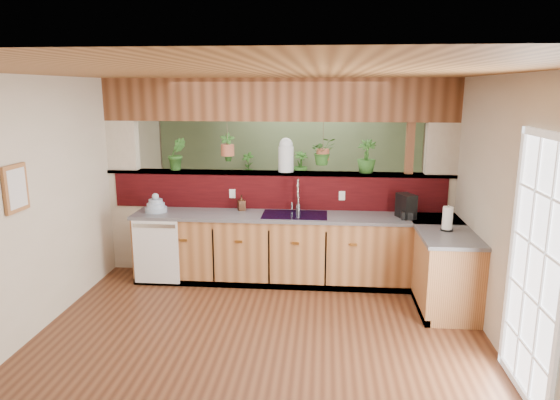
# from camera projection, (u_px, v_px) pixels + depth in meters

# --- Properties ---
(ground) EXTENTS (4.60, 7.00, 0.01)m
(ground) POSITION_uv_depth(u_px,v_px,m) (267.00, 313.00, 5.60)
(ground) COLOR #522C19
(ground) RESTS_ON ground
(ceiling) EXTENTS (4.60, 7.00, 0.01)m
(ceiling) POSITION_uv_depth(u_px,v_px,m) (265.00, 75.00, 5.03)
(ceiling) COLOR brown
(ceiling) RESTS_ON ground
(wall_back) EXTENTS (4.60, 0.02, 2.60)m
(wall_back) POSITION_uv_depth(u_px,v_px,m) (289.00, 157.00, 8.72)
(wall_back) COLOR beige
(wall_back) RESTS_ON ground
(wall_front) EXTENTS (4.60, 0.02, 2.60)m
(wall_front) POSITION_uv_depth(u_px,v_px,m) (160.00, 399.00, 1.91)
(wall_front) COLOR beige
(wall_front) RESTS_ON ground
(wall_left) EXTENTS (0.02, 7.00, 2.60)m
(wall_left) POSITION_uv_depth(u_px,v_px,m) (60.00, 196.00, 5.51)
(wall_left) COLOR beige
(wall_left) RESTS_ON ground
(wall_right) EXTENTS (0.02, 7.00, 2.60)m
(wall_right) POSITION_uv_depth(u_px,v_px,m) (488.00, 205.00, 5.12)
(wall_right) COLOR beige
(wall_right) RESTS_ON ground
(pass_through_partition) EXTENTS (4.60, 0.21, 2.60)m
(pass_through_partition) POSITION_uv_depth(u_px,v_px,m) (280.00, 186.00, 6.65)
(pass_through_partition) COLOR beige
(pass_through_partition) RESTS_ON ground
(pass_through_ledge) EXTENTS (4.60, 0.21, 0.04)m
(pass_through_ledge) POSITION_uv_depth(u_px,v_px,m) (278.00, 173.00, 6.61)
(pass_through_ledge) COLOR brown
(pass_through_ledge) RESTS_ON ground
(header_beam) EXTENTS (4.60, 0.15, 0.55)m
(header_beam) POSITION_uv_depth(u_px,v_px,m) (278.00, 100.00, 6.40)
(header_beam) COLOR brown
(header_beam) RESTS_ON ground
(sage_backwall) EXTENTS (4.55, 0.02, 2.55)m
(sage_backwall) POSITION_uv_depth(u_px,v_px,m) (289.00, 157.00, 8.70)
(sage_backwall) COLOR #5E744F
(sage_backwall) RESTS_ON ground
(countertop) EXTENTS (4.14, 1.52, 0.90)m
(countertop) POSITION_uv_depth(u_px,v_px,m) (341.00, 253.00, 6.27)
(countertop) COLOR #965E34
(countertop) RESTS_ON ground
(dishwasher) EXTENTS (0.58, 0.03, 0.82)m
(dishwasher) POSITION_uv_depth(u_px,v_px,m) (156.00, 252.00, 6.27)
(dishwasher) COLOR white
(dishwasher) RESTS_ON ground
(navy_sink) EXTENTS (0.82, 0.50, 0.18)m
(navy_sink) POSITION_uv_depth(u_px,v_px,m) (295.00, 221.00, 6.35)
(navy_sink) COLOR black
(navy_sink) RESTS_ON countertop
(french_door) EXTENTS (0.06, 1.02, 2.16)m
(french_door) POSITION_uv_depth(u_px,v_px,m) (534.00, 273.00, 3.91)
(french_door) COLOR white
(french_door) RESTS_ON ground
(framed_print) EXTENTS (0.04, 0.35, 0.45)m
(framed_print) POSITION_uv_depth(u_px,v_px,m) (16.00, 188.00, 4.68)
(framed_print) COLOR #965E34
(framed_print) RESTS_ON wall_left
(faucet) EXTENTS (0.19, 0.19, 0.44)m
(faucet) POSITION_uv_depth(u_px,v_px,m) (298.00, 194.00, 6.43)
(faucet) COLOR #B7B7B2
(faucet) RESTS_ON countertop
(dish_stack) EXTENTS (0.28, 0.28, 0.25)m
(dish_stack) POSITION_uv_depth(u_px,v_px,m) (156.00, 206.00, 6.46)
(dish_stack) COLOR #99ACC5
(dish_stack) RESTS_ON countertop
(soap_dispenser) EXTENTS (0.12, 0.12, 0.20)m
(soap_dispenser) POSITION_uv_depth(u_px,v_px,m) (241.00, 203.00, 6.53)
(soap_dispenser) COLOR #3C2316
(soap_dispenser) RESTS_ON countertop
(coffee_maker) EXTENTS (0.16, 0.27, 0.30)m
(coffee_maker) POSITION_uv_depth(u_px,v_px,m) (406.00, 207.00, 6.14)
(coffee_maker) COLOR black
(coffee_maker) RESTS_ON countertop
(paper_towel) EXTENTS (0.14, 0.14, 0.29)m
(paper_towel) POSITION_uv_depth(u_px,v_px,m) (447.00, 219.00, 5.60)
(paper_towel) COLOR black
(paper_towel) RESTS_ON countertop
(glass_jar) EXTENTS (0.20, 0.20, 0.45)m
(glass_jar) POSITION_uv_depth(u_px,v_px,m) (286.00, 155.00, 6.55)
(glass_jar) COLOR silver
(glass_jar) RESTS_ON pass_through_ledge
(ledge_plant_left) EXTENTS (0.30, 0.28, 0.44)m
(ledge_plant_left) POSITION_uv_depth(u_px,v_px,m) (177.00, 154.00, 6.68)
(ledge_plant_left) COLOR #28591E
(ledge_plant_left) RESTS_ON pass_through_ledge
(ledge_plant_right) EXTENTS (0.29, 0.29, 0.43)m
(ledge_plant_right) POSITION_uv_depth(u_px,v_px,m) (367.00, 156.00, 6.46)
(ledge_plant_right) COLOR #28591E
(ledge_plant_right) RESTS_ON pass_through_ledge
(hanging_plant_a) EXTENTS (0.21, 0.18, 0.49)m
(hanging_plant_a) POSITION_uv_depth(u_px,v_px,m) (227.00, 138.00, 6.57)
(hanging_plant_a) COLOR brown
(hanging_plant_a) RESTS_ON header_beam
(hanging_plant_b) EXTENTS (0.38, 0.35, 0.50)m
(hanging_plant_b) POSITION_uv_depth(u_px,v_px,m) (323.00, 140.00, 6.46)
(hanging_plant_b) COLOR brown
(hanging_plant_b) RESTS_ON header_beam
(shelving_console) EXTENTS (1.51, 0.75, 0.97)m
(shelving_console) POSITION_uv_depth(u_px,v_px,m) (275.00, 204.00, 8.67)
(shelving_console) COLOR black
(shelving_console) RESTS_ON ground
(shelf_plant_a) EXTENTS (0.26, 0.23, 0.42)m
(shelf_plant_a) POSITION_uv_depth(u_px,v_px,m) (248.00, 164.00, 8.56)
(shelf_plant_a) COLOR #28591E
(shelf_plant_a) RESTS_ON shelving_console
(shelf_plant_b) EXTENTS (0.32, 0.32, 0.44)m
(shelf_plant_b) POSITION_uv_depth(u_px,v_px,m) (301.00, 164.00, 8.48)
(shelf_plant_b) COLOR #28591E
(shelf_plant_b) RESTS_ON shelving_console
(floor_plant) EXTENTS (0.61, 0.53, 0.66)m
(floor_plant) POSITION_uv_depth(u_px,v_px,m) (330.00, 222.00, 8.17)
(floor_plant) COLOR #28591E
(floor_plant) RESTS_ON ground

